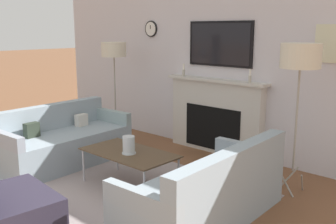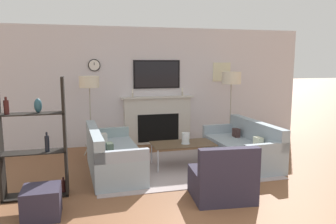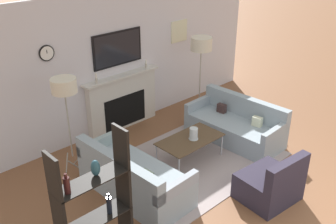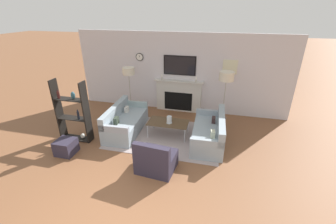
% 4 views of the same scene
% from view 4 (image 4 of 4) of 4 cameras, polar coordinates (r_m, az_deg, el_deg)
% --- Properties ---
extents(fireplace_wall, '(7.35, 0.28, 2.70)m').
position_cam_4_polar(fireplace_wall, '(7.84, 2.98, 8.87)').
color(fireplace_wall, silver).
rests_on(fireplace_wall, ground_plane).
extents(area_rug, '(3.11, 2.11, 0.01)m').
position_cam_4_polar(area_rug, '(6.56, -0.62, -6.09)').
color(area_rug, '#9F8F8E').
rests_on(area_rug, ground_plane).
extents(couch_left, '(0.90, 1.84, 0.80)m').
position_cam_4_polar(couch_left, '(6.80, -10.87, -2.64)').
color(couch_left, '#8F9EA8').
rests_on(couch_left, ground_plane).
extents(couch_right, '(0.88, 1.86, 0.78)m').
position_cam_4_polar(couch_right, '(6.27, 10.58, -5.30)').
color(couch_right, '#8F9EA8').
rests_on(couch_right, ground_plane).
extents(armchair, '(0.89, 0.80, 0.81)m').
position_cam_4_polar(armchair, '(5.18, -3.11, -12.10)').
color(armchair, '#2C2737').
rests_on(armchair, ground_plane).
extents(coffee_table, '(1.15, 0.62, 0.43)m').
position_cam_4_polar(coffee_table, '(6.40, 0.04, -2.79)').
color(coffee_table, '#4C3823').
rests_on(coffee_table, ground_plane).
extents(hurricane_candle, '(0.16, 0.16, 0.21)m').
position_cam_4_polar(hurricane_candle, '(6.31, 0.32, -2.05)').
color(hurricane_candle, silver).
rests_on(hurricane_candle, coffee_table).
extents(floor_lamp_left, '(0.40, 0.40, 1.64)m').
position_cam_4_polar(floor_lamp_left, '(7.54, -9.99, 10.02)').
color(floor_lamp_left, '#9E998E').
rests_on(floor_lamp_left, ground_plane).
extents(floor_lamp_right, '(0.43, 0.43, 1.70)m').
position_cam_4_polar(floor_lamp_right, '(6.91, 14.68, 8.65)').
color(floor_lamp_right, '#9E998E').
rests_on(floor_lamp_right, ground_plane).
extents(shelf_unit, '(0.90, 0.28, 1.72)m').
position_cam_4_polar(shelf_unit, '(6.57, -22.92, -0.37)').
color(shelf_unit, black).
rests_on(shelf_unit, ground_plane).
extents(ottoman, '(0.45, 0.45, 0.38)m').
position_cam_4_polar(ottoman, '(6.30, -24.49, -8.05)').
color(ottoman, '#2C2737').
rests_on(ottoman, ground_plane).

